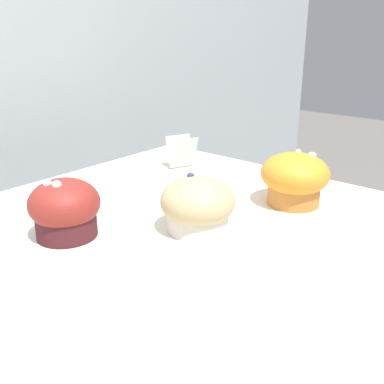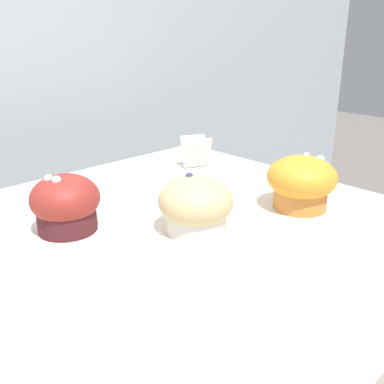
% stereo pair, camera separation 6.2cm
% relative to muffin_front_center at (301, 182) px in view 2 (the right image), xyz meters
% --- Properties ---
extents(muffin_front_center, '(0.10, 0.10, 0.08)m').
position_rel_muffin_front_center_xyz_m(muffin_front_center, '(0.00, 0.00, 0.00)').
color(muffin_front_center, '#CA7B35').
rests_on(muffin_front_center, display_counter).
extents(muffin_back_left, '(0.09, 0.09, 0.08)m').
position_rel_muffin_front_center_xyz_m(muffin_back_left, '(-0.29, 0.17, -0.00)').
color(muffin_back_left, '#481B20').
rests_on(muffin_back_left, display_counter).
extents(muffin_back_right, '(0.10, 0.10, 0.08)m').
position_rel_muffin_front_center_xyz_m(muffin_back_right, '(-0.17, 0.05, -0.01)').
color(muffin_back_right, silver).
rests_on(muffin_back_right, display_counter).
extents(price_card, '(0.06, 0.06, 0.06)m').
position_rel_muffin_front_center_xyz_m(price_card, '(0.03, 0.26, -0.01)').
color(price_card, white).
rests_on(price_card, display_counter).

